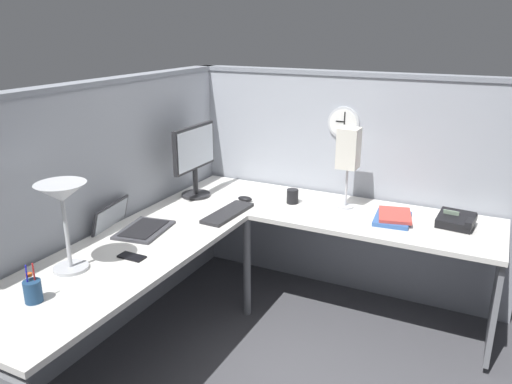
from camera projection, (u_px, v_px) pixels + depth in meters
name	position (u px, v px, depth m)	size (l,w,h in m)	color
ground_plane	(258.00, 332.00, 3.22)	(6.80, 6.80, 0.00)	#47474C
cubicle_wall_back	(103.00, 213.00, 3.03)	(2.57, 0.12, 1.58)	#999EA8
cubicle_wall_right	(345.00, 183.00, 3.60)	(0.12, 2.37, 1.58)	#999EA8
desk	(254.00, 253.00, 2.88)	(2.35, 2.15, 0.73)	silver
monitor	(195.00, 156.00, 3.43)	(0.46, 0.20, 0.50)	#232326
laptop	(129.00, 225.00, 2.95)	(0.40, 0.43, 0.22)	#38383D
keyboard	(228.00, 213.00, 3.18)	(0.43, 0.14, 0.02)	#232326
computer_mouse	(245.00, 199.00, 3.42)	(0.06, 0.10, 0.03)	black
desk_lamp_dome	(62.00, 200.00, 2.36)	(0.24, 0.24, 0.44)	#B7BABF
pen_cup	(33.00, 291.00, 2.17)	(0.08, 0.08, 0.18)	navy
cell_phone	(132.00, 257.00, 2.59)	(0.07, 0.14, 0.01)	black
office_phone	(457.00, 221.00, 2.98)	(0.21, 0.22, 0.11)	black
book_stack	(393.00, 217.00, 3.08)	(0.31, 0.25, 0.04)	#335999
desk_lamp_paper	(348.00, 151.00, 3.19)	(0.13, 0.13, 0.53)	#B7BABF
coffee_mug	(292.00, 196.00, 3.37)	(0.08, 0.08, 0.10)	black
wall_clock	(344.00, 123.00, 3.42)	(0.04, 0.22, 0.22)	#B7BABF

